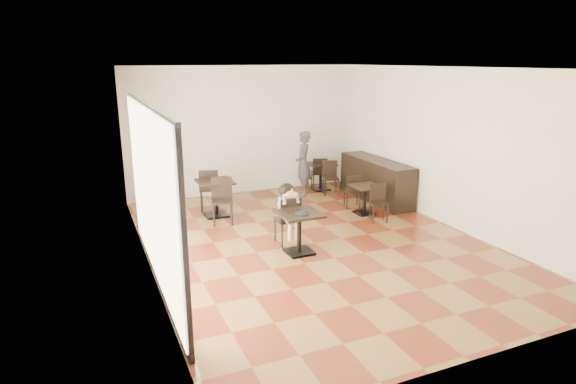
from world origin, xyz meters
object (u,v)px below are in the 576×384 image
child_table (299,233)px  chair_mid_a (352,191)px  child_chair (287,220)px  adult_patron (303,164)px  chair_back_a (319,173)px  chair_left_a (209,189)px  cafe_table_left (216,198)px  cafe_table_back (321,176)px  child (287,214)px  chair_left_b (222,201)px  chair_mid_b (379,203)px  chair_back_b (331,178)px  cafe_table_mid (365,200)px

child_table → chair_mid_a: size_ratio=0.96×
child_chair → adult_patron: size_ratio=0.56×
child_table → child_chair: child_chair is taller
chair_back_a → chair_left_a: bearing=29.1°
cafe_table_left → cafe_table_back: (3.13, 1.07, -0.04)m
child → chair_mid_a: bearing=32.7°
child_chair → cafe_table_back: size_ratio=1.28×
child_table → child: child is taller
child_chair → cafe_table_left: size_ratio=1.13×
chair_left_b → chair_mid_b: bearing=-6.2°
chair_mid_b → chair_mid_a: bearing=109.2°
chair_back_b → chair_back_a: bearing=107.8°
chair_left_a → chair_back_b: (3.13, -0.03, -0.05)m
cafe_table_back → chair_left_b: (-3.13, -1.62, 0.13)m
child_chair → adult_patron: adult_patron is taller
chair_left_a → cafe_table_left: bearing=104.7°
chair_back_a → chair_back_b: 0.65m
child_table → chair_back_a: size_ratio=0.88×
child → cafe_table_mid: (2.28, 0.91, -0.24)m
cafe_table_back → cafe_table_left: bearing=-161.1°
child → chair_back_b: size_ratio=1.33×
cafe_table_back → chair_back_a: (0.00, 0.10, 0.07)m
chair_left_b → child_chair: bearing=-47.7°
cafe_table_left → chair_left_a: chair_left_a is taller
cafe_table_mid → chair_back_b: (0.04, 1.70, 0.10)m
chair_left_b → cafe_table_back: bearing=42.1°
cafe_table_mid → chair_back_b: 1.70m
child_chair → adult_patron: (1.67, 2.86, 0.36)m
chair_mid_a → cafe_table_mid: bearing=109.2°
cafe_table_mid → chair_back_a: bearing=89.0°
child_chair → cafe_table_left: child_chair is taller
child → cafe_table_left: bearing=111.0°
cafe_table_back → chair_back_b: 0.55m
chair_left_b → chair_back_b: 3.31m
cafe_table_back → chair_left_a: bearing=-170.6°
chair_back_a → cafe_table_back: bearing=107.8°
cafe_table_mid → child: bearing=-158.2°
adult_patron → chair_left_b: (-2.48, -1.32, -0.33)m
child_table → chair_left_a: 3.29m
child_chair → cafe_table_left: 2.24m
adult_patron → child: bearing=-12.5°
child → chair_mid_a: (2.28, 1.46, -0.18)m
chair_mid_b → chair_back_a: 2.90m
chair_left_a → chair_back_b: 3.13m
child_chair → chair_left_b: (-0.80, 1.54, 0.03)m
child_table → chair_back_a: chair_back_a is taller
cafe_table_back → child_table: bearing=-122.0°
child → chair_left_a: 2.76m
child_table → chair_left_b: 2.24m
cafe_table_left → chair_left_a: size_ratio=0.83×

